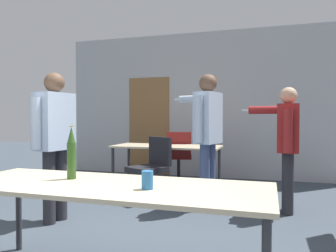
% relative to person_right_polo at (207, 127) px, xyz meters
% --- Properties ---
extents(back_wall, '(5.77, 0.12, 2.93)m').
position_rel_person_right_polo_xyz_m(back_wall, '(-0.59, 2.31, 0.38)').
color(back_wall, '#B2B5B7').
rests_on(back_wall, ground_plane).
extents(conference_table_near, '(2.27, 0.81, 0.73)m').
position_rel_person_right_polo_xyz_m(conference_table_near, '(-0.30, -2.22, -0.40)').
color(conference_table_near, '#C6B793').
rests_on(conference_table_near, ground_plane).
extents(conference_table_far, '(1.80, 0.77, 0.73)m').
position_rel_person_right_polo_xyz_m(conference_table_far, '(-0.86, 0.96, -0.41)').
color(conference_table_far, '#C6B793').
rests_on(conference_table_far, ground_plane).
extents(person_right_polo, '(0.75, 0.76, 1.77)m').
position_rel_person_right_polo_xyz_m(person_right_polo, '(0.00, 0.00, 0.00)').
color(person_right_polo, '#3D4C75').
rests_on(person_right_polo, ground_plane).
extents(person_left_plaid, '(0.73, 0.70, 1.58)m').
position_rel_person_right_polo_xyz_m(person_left_plaid, '(1.00, 0.09, -0.13)').
color(person_left_plaid, '#28282D').
rests_on(person_left_plaid, ground_plane).
extents(person_far_watching, '(0.77, 0.73, 1.71)m').
position_rel_person_right_polo_xyz_m(person_far_watching, '(-1.58, -1.09, -0.05)').
color(person_far_watching, '#28282D').
rests_on(person_far_watching, ground_plane).
extents(office_chair_side_rolled, '(0.57, 0.62, 0.94)m').
position_rel_person_right_polo_xyz_m(office_chair_side_rolled, '(-0.80, 1.52, -0.63)').
color(office_chair_side_rolled, black).
rests_on(office_chair_side_rolled, ground_plane).
extents(office_chair_far_right, '(0.64, 0.67, 0.91)m').
position_rel_person_right_polo_xyz_m(office_chair_far_right, '(-0.86, 0.19, -0.66)').
color(office_chair_far_right, black).
rests_on(office_chair_far_right, ground_plane).
extents(beer_bottle, '(0.07, 0.07, 0.41)m').
position_rel_person_right_polo_xyz_m(beer_bottle, '(-0.65, -2.13, -0.16)').
color(beer_bottle, '#2D511E').
rests_on(beer_bottle, conference_table_near).
extents(drink_cup, '(0.08, 0.08, 0.12)m').
position_rel_person_right_polo_xyz_m(drink_cup, '(0.03, -2.30, -0.29)').
color(drink_cup, '#2866A3').
rests_on(drink_cup, conference_table_near).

